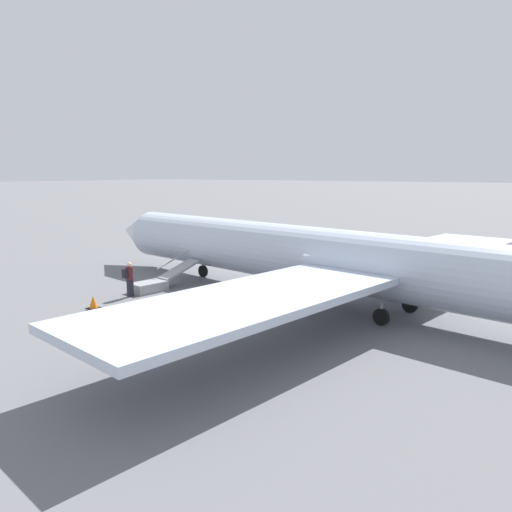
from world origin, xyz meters
name	(u,v)px	position (x,y,z in m)	size (l,w,h in m)	color
ground_plane	(338,306)	(0.00, 0.00, 0.00)	(600.00, 600.00, 0.00)	slate
airplane_main	(359,262)	(-1.05, 0.18, 2.20)	(36.00, 27.81, 7.37)	silver
boarding_stairs	(155,283)	(9.36, 2.34, 0.38)	(1.69, 4.13, 1.79)	#99999E
passenger	(129,277)	(9.43, 4.05, 1.00)	(0.38, 0.56, 1.74)	#23232D
traffic_cone_near_stairs	(93,303)	(9.18, 6.48, 0.27)	(0.54, 0.54, 0.59)	black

